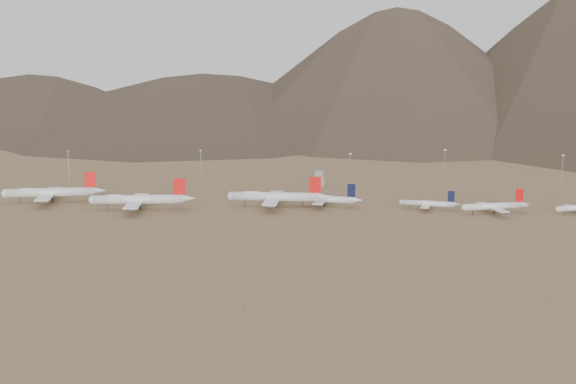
# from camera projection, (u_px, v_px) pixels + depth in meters

# --- Properties ---
(ground) EXTENTS (3000.00, 3000.00, 0.00)m
(ground) POSITION_uv_depth(u_px,v_px,m) (262.00, 218.00, 430.48)
(ground) COLOR #A27C53
(ground) RESTS_ON ground
(mountain_ridge) EXTENTS (4400.00, 1000.00, 300.00)m
(mountain_ridge) POSITION_uv_depth(u_px,v_px,m) (318.00, 32.00, 1288.63)
(mountain_ridge) COLOR #4E3C2E
(mountain_ridge) RESTS_ON ground
(widebody_west) EXTENTS (67.12, 52.76, 20.25)m
(widebody_west) POSITION_uv_depth(u_px,v_px,m) (51.00, 192.00, 479.43)
(widebody_west) COLOR silver
(widebody_west) RESTS_ON ground
(widebody_centre) EXTENTS (67.35, 52.33, 20.07)m
(widebody_centre) POSITION_uv_depth(u_px,v_px,m) (139.00, 199.00, 454.49)
(widebody_centre) COLOR silver
(widebody_centre) RESTS_ON ground
(widebody_east) EXTENTS (67.54, 51.59, 20.06)m
(widebody_east) POSITION_uv_depth(u_px,v_px,m) (275.00, 197.00, 464.35)
(widebody_east) COLOR silver
(widebody_east) RESTS_ON ground
(narrowbody_a) EXTENTS (46.83, 34.15, 15.56)m
(narrowbody_a) POSITION_uv_depth(u_px,v_px,m) (325.00, 199.00, 465.79)
(narrowbody_a) COLOR silver
(narrowbody_a) RESTS_ON ground
(narrowbody_b) EXTENTS (38.11, 27.84, 12.68)m
(narrowbody_b) POSITION_uv_depth(u_px,v_px,m) (429.00, 203.00, 455.61)
(narrowbody_b) COLOR silver
(narrowbody_b) RESTS_ON ground
(narrowbody_c) EXTENTS (44.43, 32.94, 15.08)m
(narrowbody_c) POSITION_uv_depth(u_px,v_px,m) (495.00, 206.00, 443.21)
(narrowbody_c) COLOR silver
(narrowbody_c) RESTS_ON ground
(control_tower) EXTENTS (8.00, 8.00, 12.00)m
(control_tower) POSITION_uv_depth(u_px,v_px,m) (319.00, 179.00, 545.15)
(control_tower) COLOR gray
(control_tower) RESTS_ON ground
(mast_far_west) EXTENTS (2.00, 0.60, 25.70)m
(mast_far_west) POSITION_uv_depth(u_px,v_px,m) (69.00, 165.00, 557.44)
(mast_far_west) COLOR gray
(mast_far_west) RESTS_ON ground
(mast_west) EXTENTS (2.00, 0.60, 25.70)m
(mast_west) POSITION_uv_depth(u_px,v_px,m) (201.00, 164.00, 561.48)
(mast_west) COLOR gray
(mast_west) RESTS_ON ground
(mast_centre) EXTENTS (2.00, 0.60, 25.70)m
(mast_centre) POSITION_uv_depth(u_px,v_px,m) (350.00, 168.00, 539.58)
(mast_centre) COLOR gray
(mast_centre) RESTS_ON ground
(mast_east) EXTENTS (2.00, 0.60, 25.70)m
(mast_east) POSITION_uv_depth(u_px,v_px,m) (445.00, 164.00, 564.21)
(mast_east) COLOR gray
(mast_east) RESTS_ON ground
(mast_far_east) EXTENTS (2.00, 0.60, 25.70)m
(mast_far_east) POSITION_uv_depth(u_px,v_px,m) (562.00, 170.00, 530.30)
(mast_far_east) COLOR gray
(mast_far_east) RESTS_ON ground
(desert_scrub) EXTENTS (449.71, 175.63, 0.92)m
(desert_scrub) POSITION_uv_depth(u_px,v_px,m) (272.00, 254.00, 347.58)
(desert_scrub) COLOR olive
(desert_scrub) RESTS_ON ground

